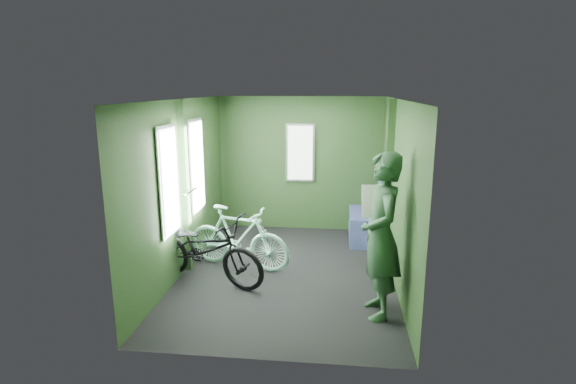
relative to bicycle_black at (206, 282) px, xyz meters
name	(u,v)px	position (x,y,z in m)	size (l,w,h in m)	color
room	(285,168)	(0.97, 0.46, 1.44)	(4.00, 4.02, 2.31)	black
bicycle_black	(206,282)	(0.00, 0.00, 0.00)	(0.60, 1.73, 0.91)	black
bicycle_mint	(239,268)	(0.33, 0.49, 0.00)	(0.42, 1.50, 0.90)	#9ADFC8
passenger	(381,236)	(2.13, -0.58, 0.91)	(0.52, 0.73, 1.81)	#2A4D31
waste_box	(378,227)	(2.27, 1.22, 0.44)	(0.26, 0.36, 0.88)	gray
bench_seat	(367,223)	(2.16, 1.87, 0.30)	(0.53, 0.95, 1.00)	navy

